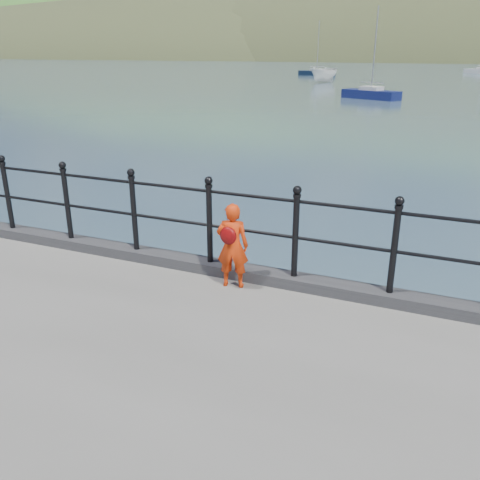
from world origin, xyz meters
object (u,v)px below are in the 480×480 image
at_px(launch_white, 324,75).
at_px(sailboat_port, 371,95).
at_px(sailboat_left, 317,73).
at_px(child, 232,245).
at_px(railing, 251,220).

distance_m(launch_white, sailboat_port, 21.12).
bearing_deg(sailboat_left, child, -61.72).
xyz_separation_m(child, sailboat_left, (-18.64, 74.20, -1.23)).
height_order(railing, sailboat_port, sailboat_port).
bearing_deg(sailboat_left, launch_white, -58.22).
relative_size(launch_white, sailboat_port, 0.66).
bearing_deg(railing, launch_white, 103.27).
height_order(railing, child, railing).
xyz_separation_m(railing, child, (-0.13, -0.30, -0.26)).
bearing_deg(child, launch_white, -90.52).
relative_size(launch_white, sailboat_left, 0.59).
bearing_deg(sailboat_left, sailboat_port, -54.29).
bearing_deg(railing, child, -114.20).
distance_m(child, sailboat_port, 38.78).
bearing_deg(launch_white, sailboat_left, 128.06).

